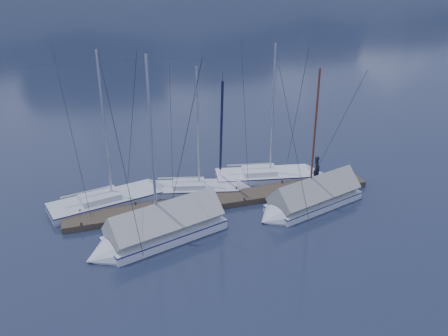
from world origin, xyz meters
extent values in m
plane|color=black|center=(0.00, 0.00, 0.00)|extent=(1000.00, 1000.00, 0.00)
cube|color=#382D23|center=(0.00, 2.00, 0.17)|extent=(18.00, 1.50, 0.34)
cube|color=black|center=(-6.00, 2.00, -0.05)|extent=(3.00, 1.30, 0.30)
cube|color=black|center=(0.00, 2.00, -0.05)|extent=(3.00, 1.30, 0.30)
cube|color=black|center=(6.00, 2.00, -0.05)|extent=(3.00, 1.30, 0.30)
cylinder|color=#382D23|center=(-8.00, 2.70, 0.35)|extent=(0.12, 0.12, 0.35)
cylinder|color=#382D23|center=(-8.00, 1.30, 0.35)|extent=(0.12, 0.12, 0.35)
cylinder|color=#382D23|center=(-5.00, 2.70, 0.35)|extent=(0.12, 0.12, 0.35)
cylinder|color=#382D23|center=(-5.00, 1.30, 0.35)|extent=(0.12, 0.12, 0.35)
cylinder|color=#382D23|center=(-2.00, 2.70, 0.35)|extent=(0.12, 0.12, 0.35)
cylinder|color=#382D23|center=(-2.00, 1.30, 0.35)|extent=(0.12, 0.12, 0.35)
cylinder|color=#382D23|center=(1.00, 2.70, 0.35)|extent=(0.12, 0.12, 0.35)
cylinder|color=#382D23|center=(1.00, 1.30, 0.35)|extent=(0.12, 0.12, 0.35)
cylinder|color=#382D23|center=(4.00, 2.70, 0.35)|extent=(0.12, 0.12, 0.35)
cylinder|color=#382D23|center=(4.00, 1.30, 0.35)|extent=(0.12, 0.12, 0.35)
cylinder|color=#382D23|center=(7.00, 2.70, 0.35)|extent=(0.12, 0.12, 0.35)
cylinder|color=#382D23|center=(7.00, 1.30, 0.35)|extent=(0.12, 0.12, 0.35)
cube|color=silver|center=(-6.57, 3.86, 0.12)|extent=(6.54, 3.45, 0.69)
cube|color=silver|center=(-6.57, 3.86, -0.19)|extent=(5.42, 2.32, 0.31)
cube|color=navy|center=(-6.57, 3.86, 0.42)|extent=(6.61, 3.48, 0.06)
cone|color=silver|center=(-3.08, 4.68, 0.12)|extent=(1.57, 2.20, 1.99)
cube|color=silver|center=(-6.87, 3.79, 0.62)|extent=(2.46, 1.91, 0.31)
cylinder|color=#B2B7BF|center=(-6.16, 3.96, 4.62)|extent=(0.12, 0.12, 8.31)
cylinder|color=#B2B7BF|center=(-7.58, 3.63, 1.09)|extent=(2.75, 0.73, 0.09)
cylinder|color=#26262B|center=(-4.65, 4.32, 4.62)|extent=(0.74, 3.06, 8.32)
cube|color=silver|center=(-1.33, 3.92, 0.11)|extent=(5.68, 3.06, 0.59)
cube|color=silver|center=(-1.33, 3.92, -0.16)|extent=(4.69, 2.08, 0.27)
cube|color=#182948|center=(-1.33, 3.92, 0.36)|extent=(5.73, 3.09, 0.05)
cone|color=silver|center=(1.68, 3.17, 0.11)|extent=(1.38, 1.92, 1.73)
cube|color=silver|center=(-1.59, 3.99, 0.54)|extent=(2.14, 1.68, 0.27)
cylinder|color=#B2B7BF|center=(-0.98, 3.84, 4.01)|extent=(0.11, 0.11, 7.20)
cylinder|color=#B2B7BF|center=(-2.20, 4.14, 0.95)|extent=(2.38, 0.67, 0.08)
cylinder|color=#26262B|center=(0.33, 3.51, 4.01)|extent=(0.68, 2.64, 7.21)
cube|color=silver|center=(3.43, 4.29, 0.12)|extent=(6.35, 3.13, 0.67)
cube|color=silver|center=(3.43, 4.29, -0.18)|extent=(5.28, 2.07, 0.30)
cube|color=#1E1A4E|center=(3.43, 4.29, 0.41)|extent=(6.41, 3.16, 0.06)
cone|color=silver|center=(6.86, 3.63, 0.12)|extent=(1.46, 2.12, 1.94)
cube|color=silver|center=(3.13, 4.35, 0.61)|extent=(2.36, 1.79, 0.30)
cylinder|color=#B2B7BF|center=(3.83, 4.22, 4.51)|extent=(0.12, 0.12, 8.10)
cylinder|color=#B2B7BF|center=(2.44, 4.48, 1.06)|extent=(2.70, 0.60, 0.09)
cylinder|color=#26262B|center=(5.32, 3.93, 4.51)|extent=(0.60, 3.01, 8.11)
cube|color=silver|center=(4.82, 0.15, 0.11)|extent=(6.17, 3.66, 0.62)
cube|color=silver|center=(4.82, 0.15, -0.17)|extent=(5.06, 2.51, 0.28)
cube|color=navy|center=(4.82, 0.15, 0.38)|extent=(6.23, 3.69, 0.06)
cone|color=silver|center=(1.63, -0.81, 0.11)|extent=(1.56, 2.20, 1.98)
cylinder|color=#592819|center=(4.46, 0.04, 4.18)|extent=(0.11, 0.11, 7.51)
cylinder|color=#592819|center=(5.72, 0.42, 0.99)|extent=(2.53, 0.84, 0.08)
cylinder|color=#26262B|center=(3.07, -0.38, 4.18)|extent=(0.87, 2.81, 7.52)
cube|color=gray|center=(4.82, 0.15, 0.80)|extent=(5.90, 3.61, 2.10)
cube|color=silver|center=(-3.97, -0.58, 0.13)|extent=(6.51, 3.87, 0.72)
cube|color=silver|center=(-3.97, -0.58, -0.20)|extent=(5.34, 2.66, 0.33)
cube|color=#1E1A4E|center=(-3.97, -0.58, 0.44)|extent=(6.57, 3.91, 0.07)
cone|color=silver|center=(-7.37, -1.61, 0.13)|extent=(1.76, 2.36, 2.10)
cylinder|color=#B2B7BF|center=(-4.38, -0.71, 4.88)|extent=(0.13, 0.13, 8.77)
cylinder|color=#B2B7BF|center=(-2.92, -0.27, 1.15)|extent=(2.67, 0.89, 0.10)
cylinder|color=#26262B|center=(-5.85, -1.15, 4.88)|extent=(0.92, 2.97, 8.78)
cube|color=#A6A59B|center=(-3.97, -0.58, 0.93)|extent=(6.23, 3.82, 2.23)
imported|color=black|center=(6.14, 2.40, 1.15)|extent=(0.45, 0.63, 1.62)
camera|label=1|loc=(-7.52, -21.14, 13.01)|focal=38.00mm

